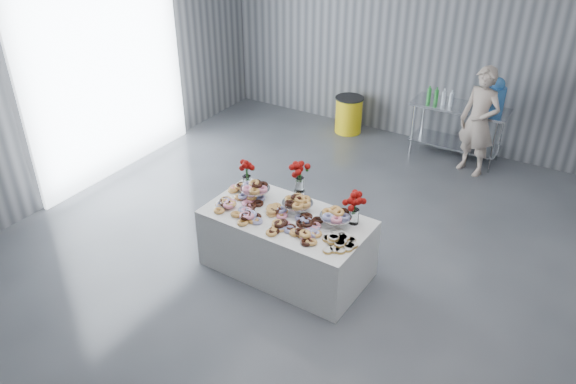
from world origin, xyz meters
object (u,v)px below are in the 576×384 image
object	(u,v)px
water_jug	(496,97)
person	(479,122)
display_table	(287,243)
prep_table	(458,122)
trash_barrel	(349,115)

from	to	relation	value
water_jug	person	bearing A→B (deg)	-107.54
water_jug	display_table	bearing A→B (deg)	-108.20
prep_table	display_table	bearing A→B (deg)	-101.46
prep_table	trash_barrel	size ratio (longest dim) A/B	2.29
person	water_jug	bearing A→B (deg)	91.71
person	trash_barrel	bearing A→B (deg)	-169.35
display_table	water_jug	xyz separation A→B (m)	(1.30, 3.97, 0.77)
trash_barrel	water_jug	bearing A→B (deg)	0.00
display_table	water_jug	bearing A→B (deg)	71.80
prep_table	person	size ratio (longest dim) A/B	0.89
water_jug	trash_barrel	bearing A→B (deg)	180.00
prep_table	trash_barrel	xyz separation A→B (m)	(-1.93, -0.00, -0.29)
prep_table	person	distance (m)	0.57
display_table	person	world-z (taller)	person
person	trash_barrel	distance (m)	2.40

